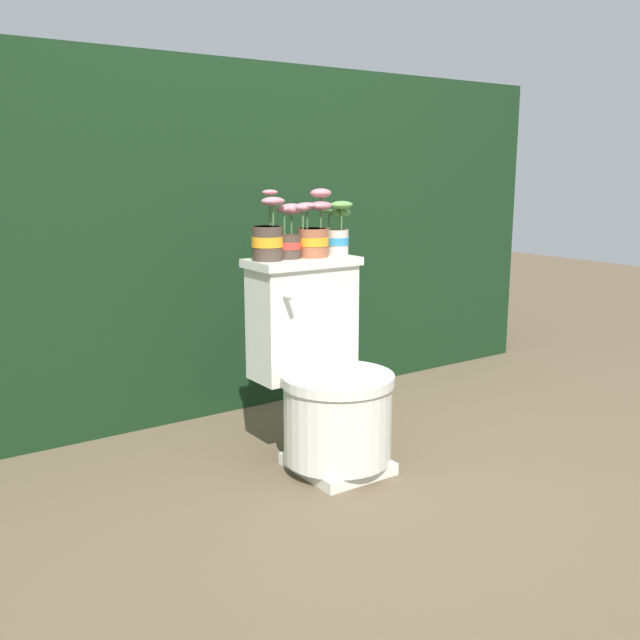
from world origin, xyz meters
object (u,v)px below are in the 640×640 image
Objects in this scene: potted_plant_middle at (313,232)px; potted_plant_midright at (338,232)px; potted_plant_midleft at (288,237)px; potted_plant_left at (268,238)px; toilet at (324,379)px.

potted_plant_midright is (0.11, -0.00, -0.01)m from potted_plant_middle.
potted_plant_midright is (0.20, -0.02, 0.01)m from potted_plant_midleft.
potted_plant_midleft is at bearing 8.97° from potted_plant_left.
potted_plant_midright reaches higher than toilet.
potted_plant_midright is (0.30, -0.01, 0.01)m from potted_plant_left.
potted_plant_midleft reaches higher than toilet.
potted_plant_middle reaches higher than toilet.
potted_plant_midleft is 0.10m from potted_plant_middle.
toilet is at bearing -109.70° from potted_plant_middle.
potted_plant_left is at bearing -171.03° from potted_plant_midleft.
toilet is 2.99× the size of potted_plant_middle.
potted_plant_midleft is at bearing 167.74° from potted_plant_middle.
potted_plant_midleft is 0.79× the size of potted_plant_middle.
toilet is 0.54m from potted_plant_middle.
potted_plant_midleft is 0.21m from potted_plant_midright.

